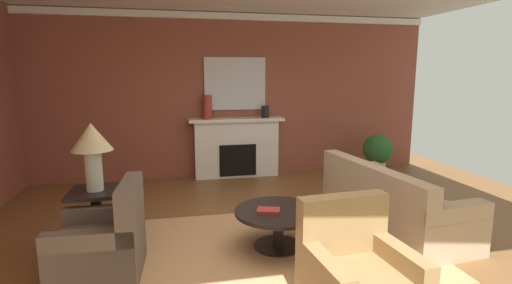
% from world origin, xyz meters
% --- Properties ---
extents(ground_plane, '(9.51, 9.51, 0.00)m').
position_xyz_m(ground_plane, '(0.00, 0.00, 0.00)').
color(ground_plane, brown).
extents(wall_fireplace, '(7.91, 0.12, 3.09)m').
position_xyz_m(wall_fireplace, '(0.00, 3.12, 1.55)').
color(wall_fireplace, brown).
rests_on(wall_fireplace, ground_plane).
extents(crown_moulding, '(7.91, 0.08, 0.12)m').
position_xyz_m(crown_moulding, '(0.00, 3.04, 3.01)').
color(crown_moulding, white).
extents(area_rug, '(3.33, 2.32, 0.01)m').
position_xyz_m(area_rug, '(0.06, -0.26, 0.01)').
color(area_rug, tan).
rests_on(area_rug, ground_plane).
extents(fireplace, '(1.80, 0.35, 1.14)m').
position_xyz_m(fireplace, '(0.10, 2.91, 0.54)').
color(fireplace, white).
rests_on(fireplace, ground_plane).
extents(mantel_mirror, '(1.17, 0.04, 0.98)m').
position_xyz_m(mantel_mirror, '(0.10, 3.03, 1.79)').
color(mantel_mirror, silver).
extents(sofa, '(1.13, 2.19, 0.85)m').
position_xyz_m(sofa, '(1.62, -0.00, 0.30)').
color(sofa, tan).
rests_on(sofa, ground_plane).
extents(armchair_near_window, '(0.83, 0.83, 0.95)m').
position_xyz_m(armchair_near_window, '(-1.79, -0.51, 0.31)').
color(armchair_near_window, brown).
rests_on(armchair_near_window, ground_plane).
extents(armchair_facing_fireplace, '(0.85, 0.85, 0.95)m').
position_xyz_m(armchair_facing_fireplace, '(0.34, -1.63, 0.31)').
color(armchair_facing_fireplace, '#9E7A4C').
rests_on(armchair_facing_fireplace, ground_plane).
extents(coffee_table, '(1.00, 1.00, 0.45)m').
position_xyz_m(coffee_table, '(0.06, -0.26, 0.34)').
color(coffee_table, black).
rests_on(coffee_table, ground_plane).
extents(side_table, '(0.56, 0.56, 0.70)m').
position_xyz_m(side_table, '(-1.94, 0.11, 0.40)').
color(side_table, black).
rests_on(side_table, ground_plane).
extents(table_lamp, '(0.44, 0.44, 0.75)m').
position_xyz_m(table_lamp, '(-1.94, 0.11, 1.22)').
color(table_lamp, beige).
rests_on(table_lamp, side_table).
extents(vase_mantel_right, '(0.14, 0.14, 0.23)m').
position_xyz_m(vase_mantel_right, '(0.65, 2.86, 1.26)').
color(vase_mantel_right, black).
rests_on(vase_mantel_right, fireplace).
extents(vase_mantel_left, '(0.17, 0.17, 0.44)m').
position_xyz_m(vase_mantel_left, '(-0.45, 2.86, 1.36)').
color(vase_mantel_left, '#9E3328').
rests_on(vase_mantel_left, fireplace).
extents(book_red_cover, '(0.29, 0.25, 0.04)m').
position_xyz_m(book_red_cover, '(-0.08, -0.31, 0.47)').
color(book_red_cover, maroon).
rests_on(book_red_cover, coffee_table).
extents(potted_plant, '(0.56, 0.56, 0.83)m').
position_xyz_m(potted_plant, '(2.74, 2.32, 0.49)').
color(potted_plant, '#BCB29E').
rests_on(potted_plant, ground_plane).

